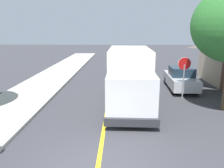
{
  "coord_description": "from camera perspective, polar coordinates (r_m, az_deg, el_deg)",
  "views": [
    {
      "loc": [
        0.65,
        -6.14,
        4.3
      ],
      "look_at": [
        0.28,
        5.76,
        1.4
      ],
      "focal_mm": 35.86,
      "sensor_mm": 36.0,
      "label": 1
    }
  ],
  "objects": [
    {
      "name": "box_truck",
      "position": [
        13.08,
        4.52,
        2.47
      ],
      "size": [
        2.53,
        7.22,
        3.2
      ],
      "color": "#F2EDCC",
      "rests_on": "ground"
    },
    {
      "name": "stop_sign",
      "position": [
        14.65,
        17.91,
        3.42
      ],
      "size": [
        0.8,
        0.1,
        2.65
      ],
      "color": "gray",
      "rests_on": "ground"
    },
    {
      "name": "parked_car_near",
      "position": [
        19.75,
        4.65,
        3.42
      ],
      "size": [
        2.02,
        4.48,
        1.67
      ],
      "color": "#4C564C",
      "rests_on": "ground"
    },
    {
      "name": "parked_car_far",
      "position": [
        32.15,
        3.98,
        7.4
      ],
      "size": [
        1.98,
        4.47,
        1.67
      ],
      "color": "maroon",
      "rests_on": "ground"
    },
    {
      "name": "parked_car_mid",
      "position": [
        25.46,
        4.77,
        5.73
      ],
      "size": [
        1.8,
        4.4,
        1.67
      ],
      "color": "silver",
      "rests_on": "ground"
    },
    {
      "name": "centre_line_yellow",
      "position": [
        16.71,
        -0.49,
        -1.2
      ],
      "size": [
        0.16,
        56.0,
        0.01
      ],
      "primitive_type": "cube",
      "color": "gold",
      "rests_on": "ground"
    },
    {
      "name": "parked_van_across",
      "position": [
        17.21,
        17.09,
        1.32
      ],
      "size": [
        1.97,
        4.47,
        1.67
      ],
      "color": "#B7B7BC",
      "rests_on": "ground"
    }
  ]
}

